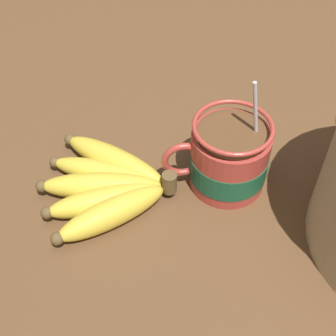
# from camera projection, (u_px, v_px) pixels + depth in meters

# --- Properties ---
(table) EXTENTS (1.21, 1.21, 0.03)m
(table) POSITION_uv_depth(u_px,v_px,m) (174.00, 201.00, 0.65)
(table) COLOR brown
(table) RESTS_ON ground
(coffee_mug) EXTENTS (0.14, 0.11, 0.17)m
(coffee_mug) POSITION_uv_depth(u_px,v_px,m) (228.00, 158.00, 0.62)
(coffee_mug) COLOR #B23D33
(coffee_mug) RESTS_ON table
(banana_bunch) EXTENTS (0.19, 0.20, 0.04)m
(banana_bunch) POSITION_uv_depth(u_px,v_px,m) (108.00, 186.00, 0.63)
(banana_bunch) COLOR brown
(banana_bunch) RESTS_ON table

